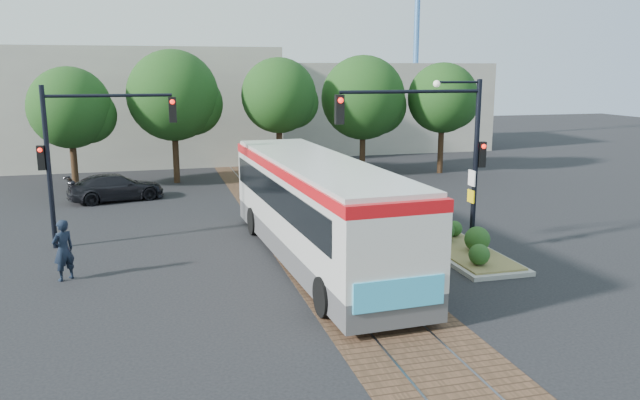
{
  "coord_description": "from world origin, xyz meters",
  "views": [
    {
      "loc": [
        -5.83,
        -20.25,
        6.55
      ],
      "look_at": [
        0.33,
        2.45,
        1.6
      ],
      "focal_mm": 35.0,
      "sensor_mm": 36.0,
      "label": 1
    }
  ],
  "objects_px": {
    "city_bus": "(316,205)",
    "officer": "(63,250)",
    "signal_pole_main": "(444,140)",
    "parked_car": "(116,187)",
    "signal_pole_left": "(80,144)",
    "traffic_island": "(466,247)"
  },
  "relations": [
    {
      "from": "officer",
      "to": "signal_pole_main",
      "type": "bearing_deg",
      "value": 138.57
    },
    {
      "from": "city_bus",
      "to": "traffic_island",
      "type": "xyz_separation_m",
      "value": [
        5.33,
        -0.78,
        -1.65
      ]
    },
    {
      "from": "traffic_island",
      "to": "signal_pole_left",
      "type": "xyz_separation_m",
      "value": [
        -13.19,
        4.89,
        3.54
      ]
    },
    {
      "from": "signal_pole_main",
      "to": "signal_pole_left",
      "type": "bearing_deg",
      "value": 158.55
    },
    {
      "from": "officer",
      "to": "parked_car",
      "type": "distance_m",
      "value": 12.42
    },
    {
      "from": "city_bus",
      "to": "signal_pole_left",
      "type": "bearing_deg",
      "value": 149.43
    },
    {
      "from": "city_bus",
      "to": "signal_pole_left",
      "type": "distance_m",
      "value": 9.07
    },
    {
      "from": "traffic_island",
      "to": "signal_pole_main",
      "type": "bearing_deg",
      "value": 174.64
    },
    {
      "from": "signal_pole_left",
      "to": "officer",
      "type": "distance_m",
      "value": 4.92
    },
    {
      "from": "signal_pole_main",
      "to": "signal_pole_left",
      "type": "xyz_separation_m",
      "value": [
        -12.23,
        4.8,
        -0.29
      ]
    },
    {
      "from": "officer",
      "to": "parked_car",
      "type": "height_order",
      "value": "officer"
    },
    {
      "from": "city_bus",
      "to": "signal_pole_left",
      "type": "xyz_separation_m",
      "value": [
        -7.86,
        4.11,
        1.88
      ]
    },
    {
      "from": "city_bus",
      "to": "signal_pole_main",
      "type": "distance_m",
      "value": 4.93
    },
    {
      "from": "signal_pole_left",
      "to": "city_bus",
      "type": "bearing_deg",
      "value": -27.64
    },
    {
      "from": "city_bus",
      "to": "officer",
      "type": "bearing_deg",
      "value": 176.1
    },
    {
      "from": "parked_car",
      "to": "signal_pole_left",
      "type": "bearing_deg",
      "value": 161.71
    },
    {
      "from": "city_bus",
      "to": "signal_pole_main",
      "type": "bearing_deg",
      "value": -11.91
    },
    {
      "from": "traffic_island",
      "to": "signal_pole_main",
      "type": "distance_m",
      "value": 3.95
    },
    {
      "from": "signal_pole_left",
      "to": "officer",
      "type": "xyz_separation_m",
      "value": [
        -0.32,
        -3.98,
        -2.88
      ]
    },
    {
      "from": "signal_pole_left",
      "to": "traffic_island",
      "type": "bearing_deg",
      "value": -20.36
    },
    {
      "from": "city_bus",
      "to": "officer",
      "type": "relative_size",
      "value": 6.85
    },
    {
      "from": "signal_pole_main",
      "to": "signal_pole_left",
      "type": "height_order",
      "value": "signal_pole_main"
    }
  ]
}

